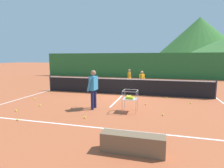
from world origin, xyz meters
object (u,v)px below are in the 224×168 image
Objects in this scene: tennis_net at (124,86)px; tennis_ball_7 at (163,115)px; tennis_ball_5 at (34,99)px; courtside_bench at (132,143)px; ball_cart at (130,98)px; tennis_ball_3 at (18,120)px; tennis_ball_9 at (40,105)px; tennis_ball_4 at (85,117)px; tennis_ball_8 at (167,98)px; tennis_ball_0 at (16,110)px; tennis_ball_1 at (52,93)px; tennis_ball_6 at (146,104)px; student_1 at (142,79)px; instructor at (93,86)px; student_0 at (129,76)px; tennis_ball_2 at (191,103)px.

tennis_net is 149.62× the size of tennis_ball_7.
tennis_ball_5 is 0.05× the size of courtside_bench.
tennis_ball_3 is (-3.67, -2.11, -0.56)m from ball_cart.
tennis_ball_3 is at bearing -76.09° from tennis_ball_9.
ball_cart is at bearing -9.86° from tennis_ball_5.
tennis_ball_4 and tennis_ball_8 have the same top height.
tennis_ball_0 is 1.00× the size of tennis_ball_1.
tennis_ball_8 is (1.00, 1.71, 0.00)m from tennis_ball_6.
tennis_net is 7.45× the size of student_1.
tennis_ball_3 is at bearing -158.98° from tennis_ball_7.
ball_cart is at bearing -2.36° from instructor.
instructor is at bearing -94.79° from student_0.
tennis_ball_8 is (1.55, 3.00, -0.56)m from ball_cart.
instructor is 4.83m from tennis_ball_2.
tennis_ball_0 is 1.00× the size of tennis_ball_8.
ball_cart is (0.97, -3.51, 0.09)m from tennis_net.
student_0 is at bearing 64.63° from tennis_ball_0.
tennis_ball_5 is at bearing 144.65° from courtside_bench.
tennis_ball_1 is at bearing 135.15° from tennis_ball_4.
tennis_ball_3 is 5.43m from tennis_ball_6.
tennis_ball_8 is (0.22, 3.19, 0.00)m from tennis_ball_7.
student_0 is 4.29m from tennis_ball_8.
tennis_ball_4 is at bearing -95.88° from tennis_net.
tennis_ball_2 is 5.31m from tennis_ball_4.
student_1 is at bearing 49.96° from tennis_ball_9.
tennis_ball_5 is (-3.69, 0.86, -0.98)m from instructor.
tennis_ball_7 is at bearing -62.40° from tennis_ball_6.
courtside_bench is at bearing -85.62° from student_1.
instructor is 1.13× the size of courtside_bench.
student_0 is 20.01× the size of tennis_ball_9.
tennis_ball_6 is at bearing -55.50° from tennis_net.
tennis_ball_8 is at bearing 59.79° from tennis_ball_6.
tennis_ball_9 is (-3.06, -6.47, -0.78)m from student_0.
tennis_ball_6 is 1.00× the size of tennis_ball_8.
ball_cart is at bearing 2.59° from tennis_ball_9.
tennis_ball_0 is 1.00× the size of tennis_ball_9.
tennis_ball_0 is 1.00× the size of tennis_ball_5.
student_0 reaches higher than ball_cart.
tennis_ball_0 is (-3.53, -7.43, -0.78)m from student_0.
tennis_ball_2 is (7.28, 3.25, 0.00)m from tennis_ball_0.
tennis_net is 149.62× the size of tennis_ball_5.
tennis_ball_5 and tennis_ball_9 have the same top height.
tennis_ball_4 is (-1.47, -6.01, -0.79)m from student_1.
tennis_net is at bearing -87.53° from student_0.
tennis_ball_5 is at bearing -176.41° from tennis_ball_6.
ball_cart is (-0.00, -4.76, -0.23)m from student_1.
tennis_net is 6.98m from courtside_bench.
tennis_ball_9 is at bearing 64.19° from tennis_ball_0.
tennis_ball_0 is at bearing -115.37° from student_0.
instructor is 24.86× the size of tennis_ball_4.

